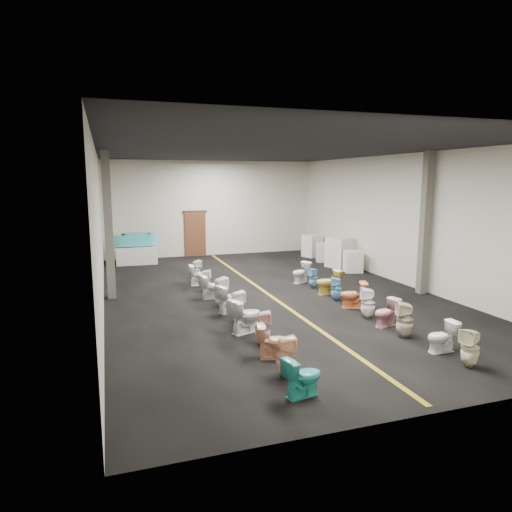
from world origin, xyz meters
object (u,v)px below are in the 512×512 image
at_px(appliance_crate_d, 312,246).
at_px(toilet_left_8, 212,287).
at_px(appliance_crate_a, 353,261).
at_px(toilet_left_4, 245,315).
at_px(toilet_right_0, 470,348).
at_px(toilet_right_5, 353,295).
at_px(toilet_left_1, 286,356).
at_px(toilet_right_7, 328,282).
at_px(toilet_right_3, 386,313).
at_px(toilet_left_10, 199,275).
at_px(appliance_crate_b, 340,252).
at_px(bathtub, 136,239).
at_px(toilet_right_1, 442,337).
at_px(toilet_right_8, 313,278).
at_px(toilet_left_9, 206,280).
at_px(toilet_left_2, 274,341).
at_px(toilet_left_6, 229,298).
at_px(toilet_right_9, 301,272).
at_px(appliance_crate_c, 324,252).
at_px(display_table, 137,255).
at_px(toilet_left_11, 196,270).
at_px(toilet_left_5, 237,306).
at_px(toilet_left_7, 220,291).
at_px(toilet_left_0, 303,376).
at_px(toilet_right_6, 337,289).
at_px(toilet_left_3, 263,327).
at_px(toilet_right_2, 405,320).
at_px(toilet_right_4, 368,303).

xyz_separation_m(appliance_crate_d, toilet_left_8, (-6.22, -6.00, -0.15)).
bearing_deg(appliance_crate_a, toilet_left_4, -137.85).
distance_m(toilet_right_0, toilet_right_5, 4.39).
bearing_deg(toilet_left_1, toilet_right_7, -25.78).
distance_m(toilet_left_1, toilet_left_4, 2.61).
height_order(toilet_left_8, toilet_right_3, toilet_left_8).
xyz_separation_m(toilet_left_10, toilet_right_0, (3.64, -8.55, 0.02)).
xyz_separation_m(appliance_crate_b, toilet_left_8, (-6.22, -3.31, -0.25)).
distance_m(bathtub, toilet_right_7, 9.22).
height_order(toilet_right_1, toilet_right_8, toilet_right_8).
bearing_deg(toilet_left_9, toilet_left_2, -156.86).
distance_m(toilet_left_6, toilet_right_9, 4.32).
bearing_deg(toilet_right_8, toilet_left_8, -93.06).
bearing_deg(appliance_crate_c, appliance_crate_a, -90.00).
bearing_deg(toilet_right_9, display_table, -160.84).
height_order(appliance_crate_b, toilet_right_1, appliance_crate_b).
distance_m(toilet_left_1, toilet_left_2, 0.90).
relative_size(toilet_left_11, toilet_right_8, 1.06).
relative_size(appliance_crate_c, toilet_right_7, 1.02).
height_order(appliance_crate_d, toilet_left_5, appliance_crate_d).
xyz_separation_m(appliance_crate_a, toilet_left_2, (-6.08, -7.30, -0.06)).
height_order(display_table, appliance_crate_d, appliance_crate_d).
relative_size(toilet_left_7, toilet_left_10, 1.15).
height_order(toilet_left_0, toilet_left_1, toilet_left_1).
height_order(bathtub, toilet_right_6, bathtub).
bearing_deg(toilet_left_5, appliance_crate_a, -53.58).
distance_m(appliance_crate_b, toilet_left_3, 9.65).
height_order(toilet_left_0, toilet_left_7, toilet_left_7).
bearing_deg(toilet_left_7, toilet_left_2, 166.73).
xyz_separation_m(toilet_left_0, toilet_left_11, (0.02, 9.51, 0.01)).
relative_size(toilet_left_0, toilet_left_8, 0.95).
bearing_deg(appliance_crate_c, toilet_right_2, -106.11).
xyz_separation_m(toilet_left_4, toilet_right_8, (3.51, 3.61, -0.07)).
bearing_deg(toilet_left_4, toilet_left_6, -23.77).
height_order(display_table, toilet_right_4, toilet_right_4).
distance_m(toilet_left_8, toilet_right_9, 3.66).
bearing_deg(toilet_right_8, appliance_crate_d, 148.17).
bearing_deg(toilet_right_1, toilet_left_5, -133.43).
xyz_separation_m(appliance_crate_d, toilet_left_4, (-6.16, -9.37, -0.10)).
bearing_deg(toilet_left_8, toilet_left_3, 172.95).
relative_size(toilet_right_6, toilet_right_9, 0.98).
bearing_deg(toilet_left_10, toilet_right_3, -146.16).
height_order(appliance_crate_c, toilet_right_6, appliance_crate_c).
distance_m(toilet_right_1, toilet_right_6, 4.46).
height_order(bathtub, toilet_left_2, bathtub).
bearing_deg(toilet_left_4, toilet_right_6, -82.21).
xyz_separation_m(appliance_crate_d, toilet_left_7, (-6.16, -6.87, -0.10)).
relative_size(display_table, toilet_right_9, 2.33).
height_order(toilet_right_4, toilet_right_6, toilet_right_4).
distance_m(appliance_crate_a, toilet_left_8, 6.61).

